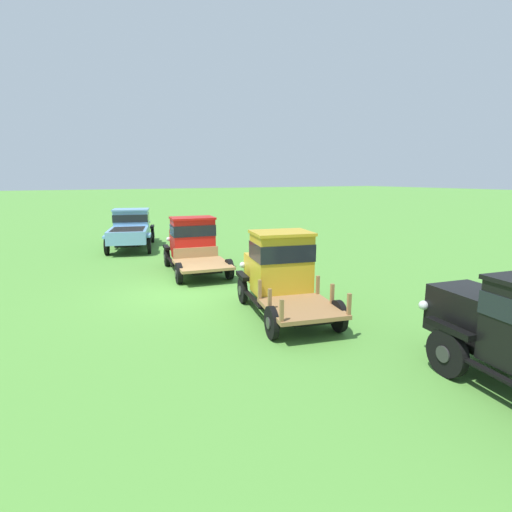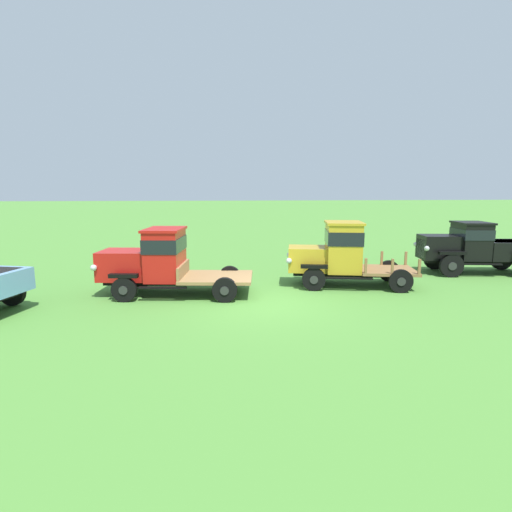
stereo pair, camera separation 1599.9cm
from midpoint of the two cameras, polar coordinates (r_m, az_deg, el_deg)
name	(u,v)px [view 1 (the left image)]	position (r m, az deg, el deg)	size (l,w,h in m)	color
ground_plane	(180,292)	(10.01, 25.24, -10.77)	(240.00, 240.00, 0.00)	#518E38
vintage_truck_foreground_near	(131,227)	(17.20, -0.06, 2.93)	(5.92, 3.38, 2.07)	black
vintage_truck_second_in_line	(192,243)	(12.79, 18.50, -0.48)	(5.14, 2.55, 2.17)	black
vintage_truck_midrow_center	(279,269)	(10.21, 46.51, -5.84)	(4.70, 2.63, 2.29)	black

